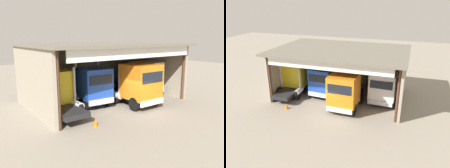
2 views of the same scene
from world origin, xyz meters
TOP-DOWN VIEW (x-y plane):
  - ground_plane at (0.00, 0.00)m, footprint 80.00×80.00m
  - workshop_shed at (0.00, 4.97)m, footprint 13.54×9.36m
  - truck_yellow_center_left_bay at (-5.16, 3.23)m, footprint 2.67×5.29m
  - truck_blue_left_bay at (-1.75, 3.36)m, footprint 2.65×4.81m
  - truck_orange_center_bay at (1.30, 1.01)m, footprint 2.75×5.44m
  - truck_white_yard_outside at (4.60, 3.70)m, footprint 2.72×5.42m
  - oil_drum at (-1.12, 7.15)m, footprint 0.58×0.58m
  - tool_cart at (-5.18, 6.72)m, footprint 0.90×0.60m
  - traffic_cone at (-4.09, -0.66)m, footprint 0.36×0.36m

SIDE VIEW (x-z plane):
  - ground_plane at x=0.00m, z-range 0.00..0.00m
  - traffic_cone at x=-4.09m, z-range 0.00..0.56m
  - oil_drum at x=-1.12m, z-range 0.00..0.86m
  - tool_cart at x=-5.18m, z-range 0.00..1.00m
  - truck_blue_left_bay at x=-1.75m, z-range -0.14..3.61m
  - truck_yellow_center_left_bay at x=-5.16m, z-range -0.04..3.58m
  - truck_white_yard_outside at x=4.60m, z-range 0.10..3.48m
  - truck_orange_center_bay at x=1.30m, z-range 0.10..3.73m
  - workshop_shed at x=0.00m, z-range 0.99..6.23m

